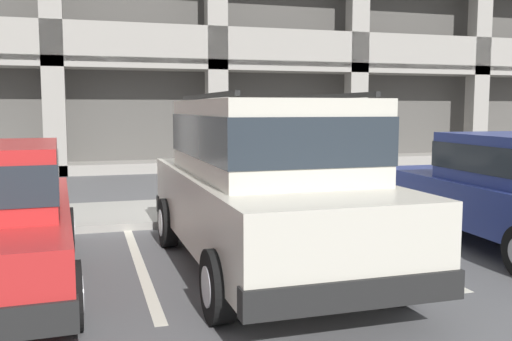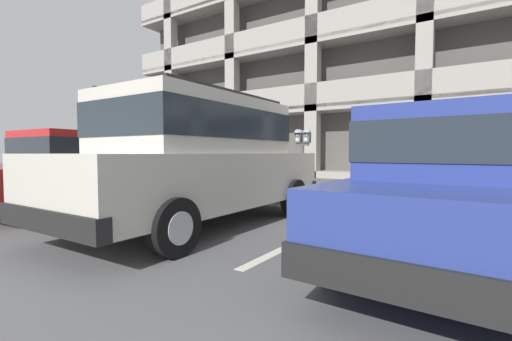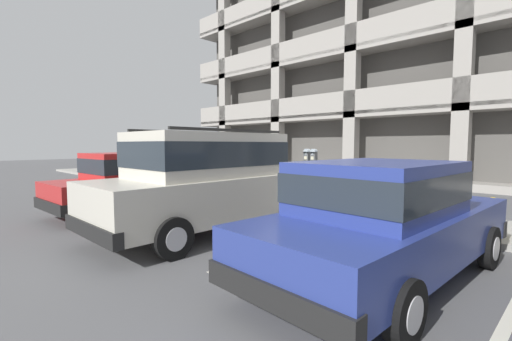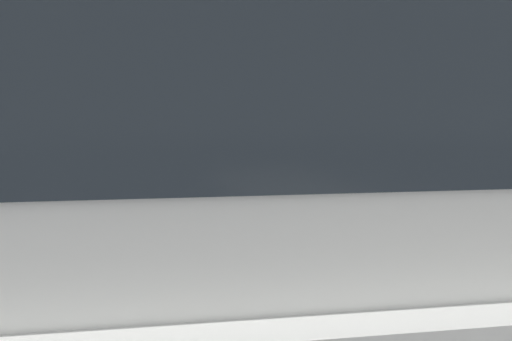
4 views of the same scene
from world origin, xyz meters
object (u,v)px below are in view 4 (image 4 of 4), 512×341
Objects in this scene: silver_suv at (119,143)px; red_sedan at (131,149)px; dark_hatchback at (90,196)px; parking_meter_near at (317,131)px; fire_hydrant at (473,245)px.

red_sedan is (-2.99, -0.04, -0.27)m from silver_suv.
red_sedan is at bearing -176.53° from dark_hatchback.
silver_suv is 3.14× the size of parking_meter_near.
parking_meter_near is at bearing 80.21° from silver_suv.
silver_suv reaches higher than parking_meter_near.
parking_meter_near is (3.44, 2.80, 0.43)m from red_sedan.
red_sedan is 4.46m from parking_meter_near.
fire_hydrant is (4.18, 3.05, -0.62)m from silver_suv.
parking_meter_near is at bearing 141.40° from dark_hatchback.
parking_meter_near is 3.83m from fire_hydrant.
red_sedan is 2.98× the size of parking_meter_near.
fire_hydrant is (0.65, 2.99, -0.36)m from dark_hatchback.
silver_suv is 1.05× the size of dark_hatchback.
silver_suv is 3.00m from red_sedan.
silver_suv reaches higher than dark_hatchback.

